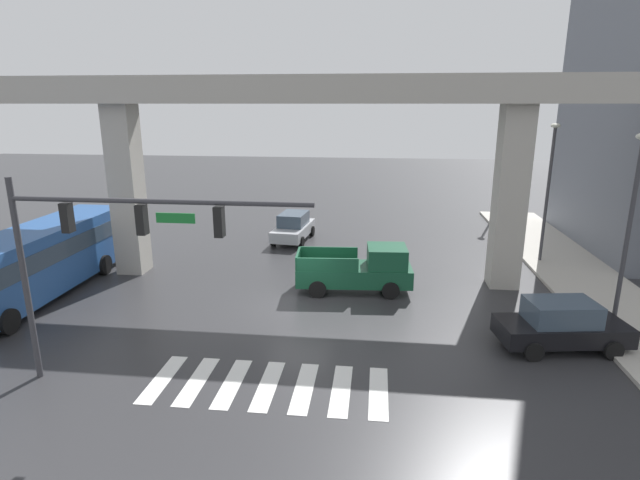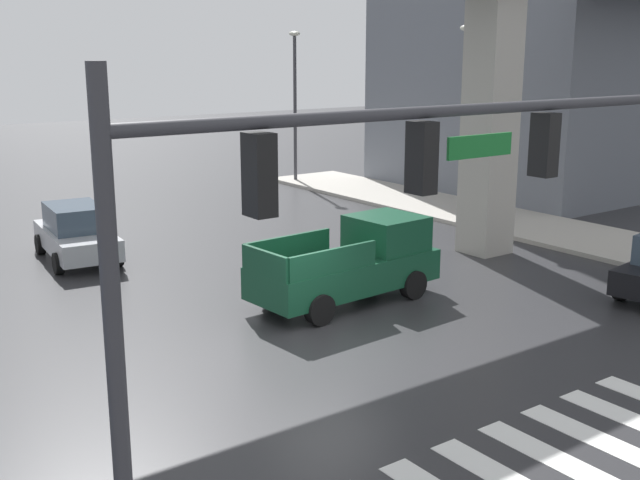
{
  "view_description": "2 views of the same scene",
  "coord_description": "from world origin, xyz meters",
  "px_view_note": "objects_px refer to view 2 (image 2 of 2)",
  "views": [
    {
      "loc": [
        3.09,
        -19.05,
        8.17
      ],
      "look_at": [
        0.77,
        1.06,
        2.67
      ],
      "focal_mm": 28.22,
      "sensor_mm": 36.0,
      "label": 1
    },
    {
      "loc": [
        -9.56,
        -12.79,
        6.27
      ],
      "look_at": [
        1.3,
        2.24,
        1.79
      ],
      "focal_mm": 43.74,
      "sensor_mm": 36.0,
      "label": 2
    }
  ],
  "objects_px": {
    "pickup_truck": "(354,263)",
    "street_lamp_far_north": "(295,89)",
    "sedan_silver": "(76,233)",
    "traffic_signal_mast": "(344,213)",
    "street_lamp_mid_block": "(465,100)"
  },
  "relations": [
    {
      "from": "sedan_silver",
      "to": "traffic_signal_mast",
      "type": "height_order",
      "value": "traffic_signal_mast"
    },
    {
      "from": "street_lamp_far_north",
      "to": "sedan_silver",
      "type": "bearing_deg",
      "value": -149.02
    },
    {
      "from": "traffic_signal_mast",
      "to": "street_lamp_far_north",
      "type": "height_order",
      "value": "street_lamp_far_north"
    },
    {
      "from": "traffic_signal_mast",
      "to": "street_lamp_far_north",
      "type": "distance_m",
      "value": 29.8
    },
    {
      "from": "sedan_silver",
      "to": "street_lamp_mid_block",
      "type": "distance_m",
      "value": 14.54
    },
    {
      "from": "traffic_signal_mast",
      "to": "street_lamp_mid_block",
      "type": "distance_m",
      "value": 21.32
    },
    {
      "from": "pickup_truck",
      "to": "sedan_silver",
      "type": "xyz_separation_m",
      "value": [
        -4.43,
        8.19,
        -0.14
      ]
    },
    {
      "from": "pickup_truck",
      "to": "street_lamp_far_north",
      "type": "height_order",
      "value": "street_lamp_far_north"
    },
    {
      "from": "traffic_signal_mast",
      "to": "street_lamp_mid_block",
      "type": "bearing_deg",
      "value": 40.37
    },
    {
      "from": "pickup_truck",
      "to": "street_lamp_far_north",
      "type": "xyz_separation_m",
      "value": [
        9.32,
        16.44,
        3.57
      ]
    },
    {
      "from": "street_lamp_mid_block",
      "to": "street_lamp_far_north",
      "type": "bearing_deg",
      "value": 90.0
    },
    {
      "from": "traffic_signal_mast",
      "to": "street_lamp_far_north",
      "type": "xyz_separation_m",
      "value": [
        16.25,
        24.98,
        -0.01
      ]
    },
    {
      "from": "street_lamp_mid_block",
      "to": "pickup_truck",
      "type": "bearing_deg",
      "value": -150.53
    },
    {
      "from": "pickup_truck",
      "to": "sedan_silver",
      "type": "relative_size",
      "value": 1.17
    },
    {
      "from": "pickup_truck",
      "to": "sedan_silver",
      "type": "bearing_deg",
      "value": 118.4
    }
  ]
}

